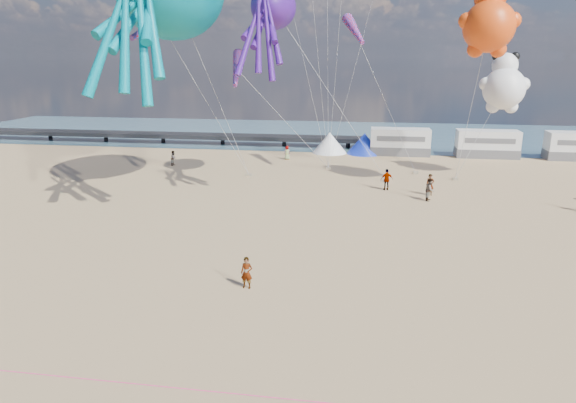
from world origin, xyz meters
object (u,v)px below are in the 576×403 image
at_px(beachgoer_1, 430,190).
at_px(sandbag_d, 415,173).
at_px(sandbag_b, 386,181).
at_px(windsock_mid, 355,30).
at_px(kite_panda, 504,89).
at_px(sandbag_c, 455,179).
at_px(kite_octopus_purple, 274,7).
at_px(standing_person, 247,273).
at_px(beachgoer_5, 430,185).
at_px(tent_blue, 364,143).
at_px(windsock_right, 237,69).
at_px(windsock_left, 159,21).
at_px(beachgoer_0, 287,153).
at_px(sandbag_e, 328,168).
at_px(sandbag_a, 249,175).
at_px(motorhome_1, 487,144).
at_px(motorhome_0, 400,142).
at_px(kite_teddy_orange, 489,26).
at_px(tent_white, 330,143).
at_px(beachgoer_3, 387,180).
at_px(beachgoer_7, 174,158).

xyz_separation_m(beachgoer_1, sandbag_d, (-0.26, 9.56, -0.77)).
relative_size(sandbag_b, windsock_mid, 0.09).
bearing_deg(sandbag_b, kite_panda, 18.47).
height_order(sandbag_c, kite_octopus_purple, kite_octopus_purple).
xyz_separation_m(standing_person, beachgoer_5, (10.66, 19.16, 0.08)).
distance_m(tent_blue, windsock_right, 22.09).
relative_size(kite_panda, windsock_left, 0.79).
height_order(beachgoer_0, windsock_mid, windsock_mid).
bearing_deg(sandbag_e, tent_blue, 69.37).
bearing_deg(sandbag_b, sandbag_a, 178.89).
xyz_separation_m(motorhome_1, sandbag_a, (-24.03, -13.36, -1.39)).
bearing_deg(sandbag_c, sandbag_e, 165.91).
xyz_separation_m(sandbag_b, windsock_right, (-12.57, -3.85, 9.76)).
height_order(motorhome_0, sandbag_e, motorhome_0).
height_order(standing_person, windsock_mid, windsock_mid).
relative_size(motorhome_0, kite_teddy_orange, 0.99).
height_order(tent_white, standing_person, tent_white).
height_order(sandbag_b, sandbag_c, same).
height_order(sandbag_d, kite_teddy_orange, kite_teddy_orange).
relative_size(sandbag_c, windsock_left, 0.06).
xyz_separation_m(tent_blue, windsock_left, (-15.57, -20.32, 12.22)).
xyz_separation_m(tent_blue, kite_octopus_purple, (-7.56, -16.19, 13.47)).
relative_size(motorhome_1, beachgoer_1, 3.76).
bearing_deg(beachgoer_3, motorhome_0, -111.12).
bearing_deg(tent_white, beachgoer_7, -147.87).
height_order(motorhome_0, beachgoer_1, motorhome_0).
height_order(beachgoer_3, beachgoer_5, beachgoer_3).
bearing_deg(beachgoer_5, beachgoer_7, 160.80).
distance_m(beachgoer_7, windsock_left, 16.99).
bearing_deg(sandbag_a, beachgoer_0, 75.41).
height_order(beachgoer_3, sandbag_e, beachgoer_3).
bearing_deg(standing_person, beachgoer_5, 64.86).
relative_size(tent_white, sandbag_b, 8.00).
bearing_deg(sandbag_d, kite_teddy_orange, -58.52).
distance_m(sandbag_b, kite_teddy_orange, 14.92).
xyz_separation_m(tent_blue, sandbag_a, (-10.53, -13.36, -1.09)).
relative_size(beachgoer_1, sandbag_b, 3.51).
bearing_deg(sandbag_d, standing_person, -110.67).
bearing_deg(tent_blue, sandbag_e, -110.63).
bearing_deg(tent_blue, windsock_left, -127.46).
xyz_separation_m(motorhome_0, windsock_mid, (-5.19, -11.55, 11.56)).
bearing_deg(beachgoer_0, sandbag_a, 50.70).
height_order(beachgoer_1, sandbag_a, beachgoer_1).
height_order(sandbag_b, windsock_left, windsock_left).
distance_m(beachgoer_1, sandbag_b, 6.70).
height_order(sandbag_a, kite_teddy_orange, kite_teddy_orange).
bearing_deg(windsock_mid, kite_panda, -13.04).
height_order(motorhome_0, windsock_left, windsock_left).
height_order(motorhome_1, beachgoer_7, motorhome_1).
bearing_deg(sandbag_b, windsock_right, -162.97).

